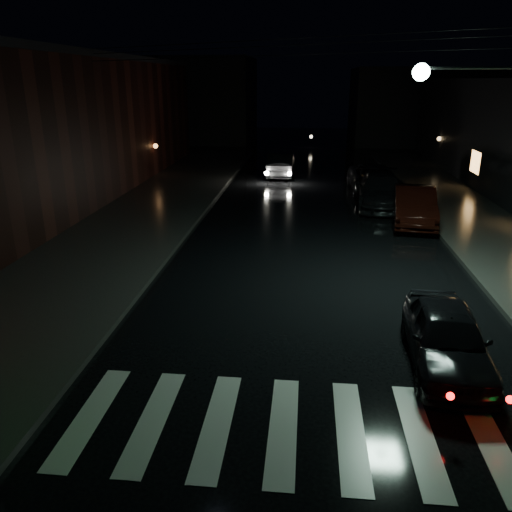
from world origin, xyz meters
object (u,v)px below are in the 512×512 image
(parked_car_d, at_px, (374,179))
(oncoming_car, at_px, (281,165))
(parked_car_a, at_px, (447,337))
(parked_car_b, at_px, (414,206))
(parked_car_c, at_px, (381,190))

(parked_car_d, relative_size, oncoming_car, 1.20)
(parked_car_a, relative_size, oncoming_car, 0.87)
(parked_car_a, bearing_deg, oncoming_car, 105.56)
(parked_car_b, xyz_separation_m, parked_car_d, (-0.95, 6.20, -0.03))
(parked_car_b, xyz_separation_m, oncoming_car, (-6.31, 10.69, -0.04))
(parked_car_d, bearing_deg, parked_car_b, -82.59)
(parked_car_a, bearing_deg, parked_car_c, 91.42)
(parked_car_d, xyz_separation_m, oncoming_car, (-5.36, 4.49, -0.01))
(parked_car_b, height_order, parked_car_c, parked_car_b)
(parked_car_c, xyz_separation_m, parked_car_d, (0.05, 3.10, -0.03))
(parked_car_b, bearing_deg, oncoming_car, 127.92)
(parked_car_b, bearing_deg, parked_car_d, 106.12)
(parked_car_b, bearing_deg, parked_car_a, -90.20)
(parked_car_c, xyz_separation_m, oncoming_car, (-5.30, 7.59, -0.04))
(parked_car_c, bearing_deg, oncoming_car, 129.37)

